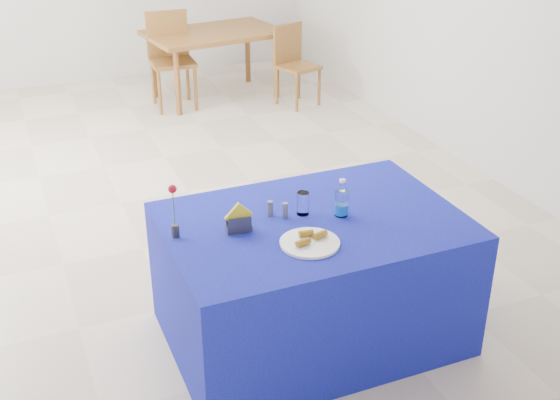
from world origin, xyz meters
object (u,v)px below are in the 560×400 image
at_px(water_bottle, 342,204).
at_px(oak_table, 214,38).
at_px(plate, 310,243).
at_px(blue_table, 312,279).
at_px(chair_bg_right, 293,59).
at_px(chair_bg_left, 170,53).

height_order(water_bottle, oak_table, water_bottle).
distance_m(plate, blue_table, 0.47).
bearing_deg(chair_bg_right, chair_bg_left, 141.11).
xyz_separation_m(plate, oak_table, (0.98, 4.65, -0.09)).
distance_m(plate, chair_bg_right, 4.47).
xyz_separation_m(blue_table, oak_table, (0.85, 4.42, 0.30)).
xyz_separation_m(oak_table, chair_bg_right, (0.73, -0.53, -0.18)).
distance_m(water_bottle, chair_bg_left, 4.38).
bearing_deg(plate, blue_table, 61.05).
height_order(chair_bg_left, chair_bg_right, chair_bg_left).
bearing_deg(chair_bg_right, plate, -131.03).
distance_m(oak_table, chair_bg_right, 0.92).
height_order(plate, blue_table, plate).
height_order(plate, water_bottle, water_bottle).
relative_size(blue_table, chair_bg_right, 1.85).
bearing_deg(plate, oak_table, 78.08).
relative_size(water_bottle, oak_table, 0.14).
height_order(plate, chair_bg_left, chair_bg_left).
relative_size(water_bottle, chair_bg_left, 0.21).
xyz_separation_m(plate, chair_bg_left, (0.46, 4.59, -0.18)).
xyz_separation_m(plate, chair_bg_right, (1.71, 4.12, -0.27)).
height_order(plate, chair_bg_right, chair_bg_right).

